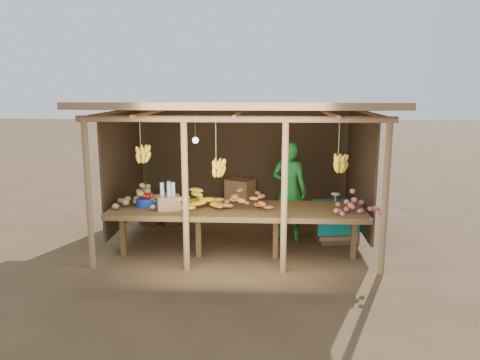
{
  "coord_description": "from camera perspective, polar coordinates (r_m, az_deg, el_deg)",
  "views": [
    {
      "loc": [
        0.41,
        -7.9,
        2.64
      ],
      "look_at": [
        0.0,
        0.0,
        1.05
      ],
      "focal_mm": 35.0,
      "sensor_mm": 36.0,
      "label": 1
    }
  ],
  "objects": [
    {
      "name": "sweet_potato_heap",
      "position": [
        7.19,
        0.61,
        -2.02
      ],
      "size": [
        0.97,
        0.75,
        0.35
      ],
      "primitive_type": null,
      "rotation": [
        0.0,
        0.0,
        0.31
      ],
      "color": "#BE6E31",
      "rests_on": "counter"
    },
    {
      "name": "tarp_crate",
      "position": [
        8.3,
        11.68,
        -4.84
      ],
      "size": [
        0.82,
        0.73,
        0.87
      ],
      "color": "brown",
      "rests_on": "ground"
    },
    {
      "name": "ground",
      "position": [
        8.34,
        0.0,
        -7.09
      ],
      "size": [
        60.0,
        60.0,
        0.0
      ],
      "primitive_type": "plane",
      "color": "brown",
      "rests_on": "ground"
    },
    {
      "name": "burlap_sacks",
      "position": [
        9.18,
        -9.64,
        -3.61
      ],
      "size": [
        0.96,
        0.5,
        0.68
      ],
      "color": "#41311E",
      "rests_on": "ground"
    },
    {
      "name": "potato_heap",
      "position": [
        7.37,
        -11.65,
        -1.89
      ],
      "size": [
        0.92,
        0.59,
        0.36
      ],
      "primitive_type": null,
      "rotation": [
        0.0,
        0.0,
        -0.06
      ],
      "color": "olive",
      "rests_on": "counter"
    },
    {
      "name": "onion_heap",
      "position": [
        7.0,
        14.15,
        -2.73
      ],
      "size": [
        0.89,
        0.68,
        0.36
      ],
      "primitive_type": null,
      "rotation": [
        0.0,
        0.0,
        -0.29
      ],
      "color": "#AF555B",
      "rests_on": "counter"
    },
    {
      "name": "stall_structure",
      "position": [
        7.82,
        0.02,
        5.95
      ],
      "size": [
        4.7,
        3.5,
        2.43
      ],
      "color": "#96724D",
      "rests_on": "ground"
    },
    {
      "name": "bottle_box",
      "position": [
        7.17,
        -8.72,
        -2.3
      ],
      "size": [
        0.41,
        0.37,
        0.43
      ],
      "color": "#9D7446",
      "rests_on": "counter"
    },
    {
      "name": "tomato_basin",
      "position": [
        7.47,
        -11.13,
        -2.46
      ],
      "size": [
        0.39,
        0.39,
        0.2
      ],
      "rotation": [
        0.0,
        0.0,
        -0.15
      ],
      "color": "navy",
      "rests_on": "counter"
    },
    {
      "name": "vendor",
      "position": [
        8.13,
        5.99,
        -1.3
      ],
      "size": [
        0.75,
        0.64,
        1.73
      ],
      "primitive_type": "imported",
      "rotation": [
        0.0,
        0.0,
        2.71
      ],
      "color": "#176822",
      "rests_on": "ground"
    },
    {
      "name": "carton_stack",
      "position": [
        9.41,
        -1.1,
        -2.71
      ],
      "size": [
        1.16,
        0.56,
        0.8
      ],
      "color": "#9D7446",
      "rests_on": "ground"
    },
    {
      "name": "banana_pile",
      "position": [
        7.27,
        -5.25,
        -1.93
      ],
      "size": [
        0.71,
        0.48,
        0.35
      ],
      "primitive_type": null,
      "rotation": [
        0.0,
        0.0,
        0.12
      ],
      "color": "yellow",
      "rests_on": "counter"
    },
    {
      "name": "counter",
      "position": [
        7.22,
        -0.39,
        -3.91
      ],
      "size": [
        3.9,
        1.05,
        0.8
      ],
      "color": "brown",
      "rests_on": "ground"
    }
  ]
}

